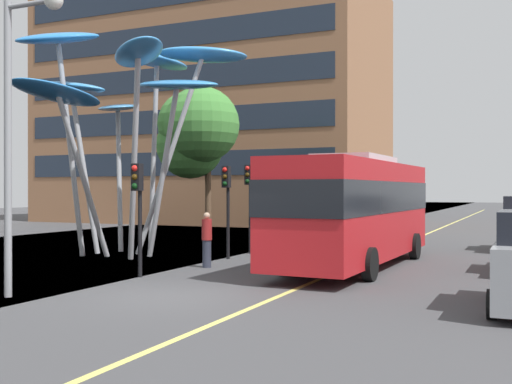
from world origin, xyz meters
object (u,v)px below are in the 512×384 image
object	(u,v)px
traffic_light_island_mid	(249,189)
pedestrian	(207,240)
traffic_light_kerb_near	(138,195)
street_lamp	(20,104)
traffic_light_opposite	(297,192)
red_bus	(356,206)
leaf_sculpture	(127,83)
traffic_light_kerb_far	(227,192)

from	to	relation	value
traffic_light_island_mid	pedestrian	bearing A→B (deg)	-83.15
traffic_light_kerb_near	street_lamp	bearing A→B (deg)	-97.67
traffic_light_island_mid	traffic_light_opposite	distance (m)	6.65
red_bus	street_lamp	bearing A→B (deg)	-122.34
red_bus	leaf_sculpture	distance (m)	10.28
red_bus	leaf_sculpture	bearing A→B (deg)	-179.45
red_bus	pedestrian	xyz separation A→B (m)	(-4.47, -2.13, -1.10)
traffic_light_kerb_far	leaf_sculpture	bearing A→B (deg)	-174.39
traffic_light_kerb_near	red_bus	bearing A→B (deg)	44.15
leaf_sculpture	traffic_light_opposite	world-z (taller)	leaf_sculpture
leaf_sculpture	traffic_light_opposite	xyz separation A→B (m)	(3.73, 9.12, -4.27)
traffic_light_island_mid	street_lamp	bearing A→B (deg)	-93.53
traffic_light_opposite	leaf_sculpture	bearing A→B (deg)	-112.25
traffic_light_kerb_near	street_lamp	size ratio (longest dim) A/B	0.47
traffic_light_island_mid	red_bus	bearing A→B (deg)	-25.51
street_lamp	traffic_light_island_mid	bearing A→B (deg)	86.47
traffic_light_kerb_near	traffic_light_kerb_far	world-z (taller)	traffic_light_kerb_far
traffic_light_island_mid	street_lamp	size ratio (longest dim) A/B	0.50
traffic_light_island_mid	traffic_light_opposite	world-z (taller)	traffic_light_island_mid
traffic_light_island_mid	traffic_light_opposite	size ratio (longest dim) A/B	1.05
traffic_light_opposite	pedestrian	bearing A→B (deg)	-85.21
red_bus	pedestrian	bearing A→B (deg)	-154.47
traffic_light_island_mid	street_lamp	distance (m)	11.62
traffic_light_kerb_far	traffic_light_opposite	distance (m)	8.72
leaf_sculpture	street_lamp	xyz separation A→B (m)	(3.42, -8.94, -2.13)
traffic_light_kerb_near	traffic_light_opposite	world-z (taller)	traffic_light_opposite
traffic_light_kerb_near	traffic_light_opposite	distance (m)	14.06
traffic_light_kerb_far	pedestrian	distance (m)	2.97
street_lamp	traffic_light_kerb_far	bearing A→B (deg)	85.42
traffic_light_kerb_far	pedestrian	world-z (taller)	traffic_light_kerb_far
traffic_light_kerb_near	pedestrian	size ratio (longest dim) A/B	1.83
traffic_light_opposite	pedestrian	xyz separation A→B (m)	(0.94, -11.16, -1.56)
leaf_sculpture	traffic_light_island_mid	size ratio (longest dim) A/B	2.61
street_lamp	pedestrian	size ratio (longest dim) A/B	3.93
traffic_light_opposite	street_lamp	distance (m)	18.19
leaf_sculpture	street_lamp	size ratio (longest dim) A/B	1.30
leaf_sculpture	traffic_light_island_mid	distance (m)	6.36
traffic_light_kerb_far	red_bus	bearing A→B (deg)	-3.70
red_bus	leaf_sculpture	world-z (taller)	leaf_sculpture
traffic_light_kerb_far	traffic_light_island_mid	distance (m)	2.07
traffic_light_kerb_near	traffic_light_opposite	size ratio (longest dim) A/B	0.98
leaf_sculpture	pedestrian	bearing A→B (deg)	-23.67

